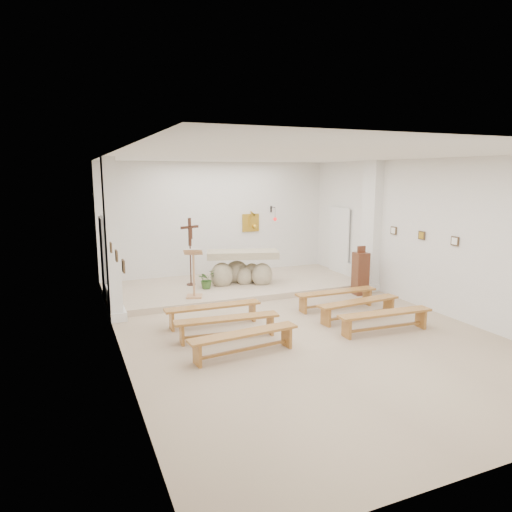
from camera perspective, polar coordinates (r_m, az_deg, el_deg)
name	(u,v)px	position (r m, az deg, el deg)	size (l,w,h in m)	color
ground	(294,326)	(9.69, 4.74, -8.77)	(7.00, 10.00, 0.00)	#C2AC8C
wall_left	(116,256)	(8.27, -17.05, 0.00)	(0.02, 10.00, 3.50)	silver
wall_right	(429,235)	(11.31, 20.77, 2.46)	(0.02, 10.00, 3.50)	silver
wall_back	(218,221)	(13.85, -4.76, 4.41)	(7.00, 0.02, 3.50)	silver
ceiling	(296,156)	(9.17, 5.07, 12.31)	(7.00, 10.00, 0.02)	silver
sanctuary_platform	(236,286)	(12.75, -2.55, -3.73)	(6.98, 3.00, 0.15)	#C0AE94
pilaster_left	(112,240)	(10.24, -17.57, 1.89)	(0.26, 0.55, 3.50)	white
pilaster_right	(371,226)	(12.75, 14.20, 3.63)	(0.26, 0.55, 3.50)	white
gold_wall_relief	(251,223)	(14.19, -0.67, 4.18)	(0.55, 0.04, 0.55)	gold
sanctuary_lamp	(275,217)	(14.22, 2.33, 4.83)	(0.11, 0.36, 0.44)	black
station_frame_left_front	(123,266)	(7.49, -16.24, -1.22)	(0.03, 0.20, 0.20)	#46331E
station_frame_left_mid	(116,256)	(8.47, -17.05, 0.04)	(0.03, 0.20, 0.20)	#46331E
station_frame_left_rear	(111,247)	(9.45, -17.69, 1.03)	(0.03, 0.20, 0.20)	#46331E
station_frame_right_front	(455,241)	(10.74, 23.61, 1.72)	(0.03, 0.20, 0.20)	#46331E
station_frame_right_mid	(422,235)	(11.45, 20.00, 2.44)	(0.03, 0.20, 0.20)	#46331E
station_frame_right_rear	(394,231)	(12.19, 16.82, 3.07)	(0.03, 0.20, 0.20)	#46331E
radiator_left	(110,299)	(11.22, -17.81, -5.15)	(0.10, 0.85, 0.52)	silver
radiator_right	(356,274)	(13.58, 12.36, -2.24)	(0.10, 0.85, 0.52)	silver
altar	(242,270)	(12.61, -1.79, -1.73)	(2.08, 1.30, 1.00)	tan
lectern	(194,273)	(11.24, -7.79, -2.11)	(0.53, 0.49, 1.24)	tan
crucifix_stand	(190,247)	(12.43, -8.23, 1.17)	(0.54, 0.25, 1.84)	#3D2113
potted_plant	(206,279)	(12.15, -6.21, -2.89)	(0.45, 0.39, 0.50)	#355A24
donation_pedestal	(360,273)	(12.32, 12.92, -2.10)	(0.37, 0.37, 1.30)	#512B17
bench_left_front	(213,310)	(9.71, -5.38, -6.74)	(2.05, 0.38, 0.43)	#AC7232
bench_right_front	(336,295)	(10.97, 9.99, -4.86)	(2.04, 0.35, 0.43)	#AC7232
bench_left_second	(227,323)	(8.90, -3.62, -8.32)	(2.06, 0.49, 0.43)	#AC7232
bench_right_second	(359,305)	(10.26, 12.71, -6.03)	(2.06, 0.50, 0.43)	#AC7232
bench_left_third	(244,338)	(8.11, -1.49, -10.21)	(2.06, 0.53, 0.43)	#AC7232
bench_right_third	(385,317)	(9.58, 15.84, -7.35)	(2.05, 0.44, 0.43)	#AC7232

